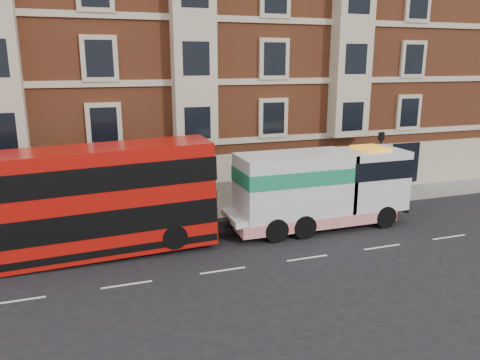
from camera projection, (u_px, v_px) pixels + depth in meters
name	position (u px, v px, depth m)	size (l,w,h in m)	color
ground	(223.00, 271.00, 19.89)	(120.00, 120.00, 0.00)	black
sidewalk	(184.00, 216.00, 26.74)	(90.00, 3.00, 0.15)	slate
victorian_terrace	(163.00, 40.00, 31.33)	(45.00, 12.00, 20.40)	brown
lamp_post_west	(69.00, 186.00, 23.02)	(0.35, 0.15, 4.35)	black
lamp_post_east	(379.00, 162.00, 28.71)	(0.35, 0.15, 4.35)	black
double_decker_bus	(75.00, 201.00, 20.69)	(12.27, 2.82, 4.97)	#B30F09
tow_truck	(318.00, 188.00, 24.62)	(9.82, 2.90, 4.09)	silver
pedestrian	(56.00, 209.00, 24.67)	(0.69, 0.45, 1.88)	#181E31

